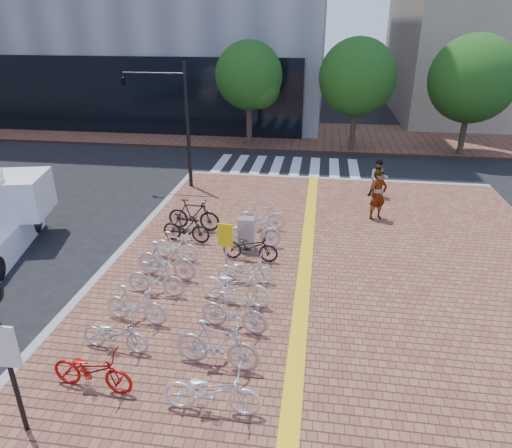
% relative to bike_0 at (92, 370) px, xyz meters
% --- Properties ---
extents(ground, '(120.00, 120.00, 0.00)m').
position_rel_bike_0_xyz_m(ground, '(1.99, 2.44, -0.61)').
color(ground, black).
rests_on(ground, ground).
extents(kerb_north, '(14.00, 0.25, 0.15)m').
position_rel_bike_0_xyz_m(kerb_north, '(4.99, 14.44, -0.53)').
color(kerb_north, gray).
rests_on(kerb_north, ground).
extents(far_sidewalk, '(70.00, 8.00, 0.15)m').
position_rel_bike_0_xyz_m(far_sidewalk, '(1.99, 23.44, -0.53)').
color(far_sidewalk, brown).
rests_on(far_sidewalk, ground).
extents(crosswalk, '(7.50, 4.00, 0.01)m').
position_rel_bike_0_xyz_m(crosswalk, '(2.49, 16.44, -0.60)').
color(crosswalk, silver).
rests_on(crosswalk, ground).
extents(street_trees, '(16.20, 4.60, 6.35)m').
position_rel_bike_0_xyz_m(street_trees, '(7.03, 19.89, 3.49)').
color(street_trees, '#38281E').
rests_on(street_trees, far_sidewalk).
extents(bike_0, '(1.79, 0.76, 0.91)m').
position_rel_bike_0_xyz_m(bike_0, '(0.00, 0.00, 0.00)').
color(bike_0, '#B20F0C').
rests_on(bike_0, sidewalk).
extents(bike_1, '(1.64, 0.69, 0.84)m').
position_rel_bike_0_xyz_m(bike_1, '(-0.06, 1.20, -0.04)').
color(bike_1, '#BABABF').
rests_on(bike_1, sidewalk).
extents(bike_2, '(1.71, 0.68, 1.00)m').
position_rel_bike_0_xyz_m(bike_2, '(-0.00, 2.27, 0.04)').
color(bike_2, silver).
rests_on(bike_2, sidewalk).
extents(bike_3, '(1.66, 0.58, 0.98)m').
position_rel_bike_0_xyz_m(bike_3, '(0.06, 3.53, 0.03)').
color(bike_3, silver).
rests_on(bike_3, sidewalk).
extents(bike_4, '(1.92, 0.84, 1.11)m').
position_rel_bike_0_xyz_m(bike_4, '(0.04, 4.45, 0.10)').
color(bike_4, '#BCBCC1').
rests_on(bike_4, sidewalk).
extents(bike_5, '(1.59, 0.71, 0.93)m').
position_rel_bike_0_xyz_m(bike_5, '(-0.01, 5.56, 0.01)').
color(bike_5, white).
rests_on(bike_5, sidewalk).
extents(bike_6, '(1.70, 0.64, 1.00)m').
position_rel_bike_0_xyz_m(bike_6, '(-0.06, 6.83, 0.04)').
color(bike_6, black).
rests_on(bike_6, sidewalk).
extents(bike_7, '(1.94, 0.69, 1.14)m').
position_rel_bike_0_xyz_m(bike_7, '(-0.07, 7.81, 0.11)').
color(bike_7, black).
rests_on(bike_7, sidewalk).
extents(bike_8, '(1.90, 0.68, 1.00)m').
position_rel_bike_0_xyz_m(bike_8, '(2.50, -0.23, 0.04)').
color(bike_8, white).
rests_on(bike_8, sidewalk).
extents(bike_9, '(1.95, 0.77, 1.14)m').
position_rel_bike_0_xyz_m(bike_9, '(2.33, 1.00, 0.11)').
color(bike_9, '#B3B3B8').
rests_on(bike_9, sidewalk).
extents(bike_10, '(1.76, 0.80, 1.02)m').
position_rel_bike_0_xyz_m(bike_10, '(2.44, 2.30, 0.05)').
color(bike_10, '#B1B1B6').
rests_on(bike_10, sidewalk).
extents(bike_11, '(2.05, 1.02, 1.03)m').
position_rel_bike_0_xyz_m(bike_11, '(2.25, 3.46, 0.06)').
color(bike_11, white).
rests_on(bike_11, sidewalk).
extents(bike_12, '(1.63, 0.65, 0.84)m').
position_rel_bike_0_xyz_m(bike_12, '(2.35, 4.49, -0.04)').
color(bike_12, silver).
rests_on(bike_12, sidewalk).
extents(bike_13, '(1.78, 0.73, 0.92)m').
position_rel_bike_0_xyz_m(bike_13, '(2.27, 5.85, 0.00)').
color(bike_13, black).
rests_on(bike_13, sidewalk).
extents(bike_14, '(1.84, 0.65, 1.08)m').
position_rel_bike_0_xyz_m(bike_14, '(2.25, 6.78, 0.08)').
color(bike_14, silver).
rests_on(bike_14, sidewalk).
extents(bike_15, '(1.71, 0.52, 1.02)m').
position_rel_bike_0_xyz_m(bike_15, '(2.30, 8.16, 0.05)').
color(bike_15, silver).
rests_on(bike_15, sidewalk).
extents(pedestrian_a, '(0.82, 0.73, 1.89)m').
position_rel_bike_0_xyz_m(pedestrian_a, '(6.45, 9.78, 0.49)').
color(pedestrian_a, gray).
rests_on(pedestrian_a, sidewalk).
extents(pedestrian_b, '(0.81, 0.65, 1.60)m').
position_rel_bike_0_xyz_m(pedestrian_b, '(6.72, 12.23, 0.34)').
color(pedestrian_b, '#4F5264').
rests_on(pedestrian_b, sidewalk).
extents(utility_box, '(0.53, 0.39, 1.12)m').
position_rel_bike_0_xyz_m(utility_box, '(2.04, 6.50, 0.10)').
color(utility_box, '#ADACB1').
rests_on(utility_box, sidewalk).
extents(yellow_sign, '(0.44, 0.13, 1.63)m').
position_rel_bike_0_xyz_m(yellow_sign, '(1.72, 4.84, 0.67)').
color(yellow_sign, '#B7B7BC').
rests_on(yellow_sign, sidewalk).
extents(traffic_light_pole, '(2.87, 1.11, 5.35)m').
position_rel_bike_0_xyz_m(traffic_light_pole, '(-2.71, 12.39, 3.23)').
color(traffic_light_pole, black).
rests_on(traffic_light_pole, sidewalk).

